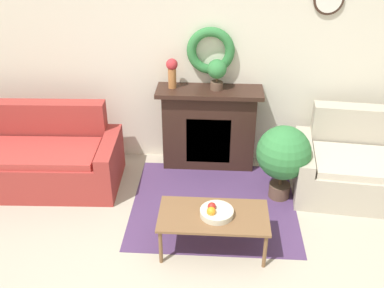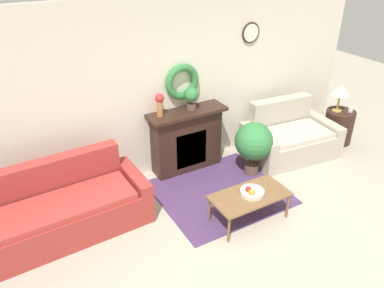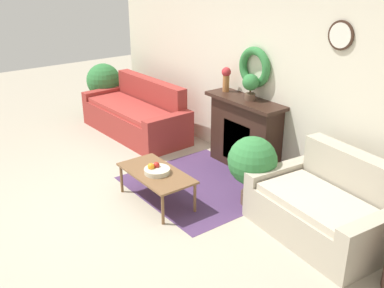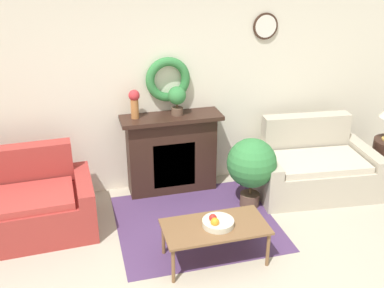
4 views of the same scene
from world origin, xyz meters
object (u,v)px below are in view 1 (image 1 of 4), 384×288
coffee_table (213,218)px  potted_plant_on_mantel (217,72)px  fireplace (209,127)px  vase_on_mantel_left (172,71)px  loveseat_right (363,167)px  potted_plant_floor_by_loveseat (283,154)px  fruit_bowl (216,212)px  couch_left (28,159)px

coffee_table → potted_plant_on_mantel: 1.77m
fireplace → vase_on_mantel_left: (-0.44, 0.01, 0.71)m
vase_on_mantel_left → potted_plant_on_mantel: (0.52, -0.02, 0.01)m
fireplace → potted_plant_on_mantel: (0.08, -0.01, 0.73)m
loveseat_right → potted_plant_floor_by_loveseat: bearing=-162.9°
fruit_bowl → vase_on_mantel_left: (-0.55, 1.56, 0.79)m
potted_plant_on_mantel → vase_on_mantel_left: bearing=177.8°
coffee_table → potted_plant_floor_by_loveseat: potted_plant_floor_by_loveseat is taller
fruit_bowl → potted_plant_on_mantel: 1.74m
potted_plant_on_mantel → fruit_bowl: bearing=-88.8°
couch_left → vase_on_mantel_left: (1.66, 0.54, 0.92)m
fruit_bowl → potted_plant_on_mantel: bearing=91.2°
fireplace → potted_plant_floor_by_loveseat: (0.83, -0.66, 0.04)m
loveseat_right → couch_left: bearing=-173.4°
fireplace → fruit_bowl: bearing=-85.9°
coffee_table → fireplace: bearing=93.3°
vase_on_mantel_left → coffee_table: bearing=-71.2°
fireplace → vase_on_mantel_left: size_ratio=3.54×
fireplace → loveseat_right: fireplace is taller
couch_left → potted_plant_on_mantel: (2.17, 0.52, 0.93)m
loveseat_right → coffee_table: bearing=-141.6°
fireplace → fruit_bowl: size_ratio=3.96×
loveseat_right → fruit_bowl: (-1.65, -1.09, 0.13)m
coffee_table → loveseat_right: bearing=32.8°
fireplace → vase_on_mantel_left: vase_on_mantel_left is taller
couch_left → potted_plant_on_mantel: size_ratio=5.98×
fireplace → potted_plant_on_mantel: potted_plant_on_mantel is taller
couch_left → potted_plant_on_mantel: 2.42m
fireplace → potted_plant_on_mantel: bearing=-10.4°
couch_left → potted_plant_floor_by_loveseat: size_ratio=2.45×
potted_plant_on_mantel → loveseat_right: bearing=-15.0°
couch_left → vase_on_mantel_left: size_ratio=6.10×
couch_left → potted_plant_on_mantel: potted_plant_on_mantel is taller
potted_plant_floor_by_loveseat → potted_plant_on_mantel: bearing=139.3°
vase_on_mantel_left → couch_left: bearing=-161.9°
couch_left → coffee_table: size_ratio=2.07×
fruit_bowl → potted_plant_on_mantel: potted_plant_on_mantel is taller
loveseat_right → coffee_table: (-1.67, -1.08, 0.06)m
loveseat_right → potted_plant_floor_by_loveseat: (-0.94, -0.19, 0.25)m
couch_left → potted_plant_floor_by_loveseat: (2.92, -0.12, 0.24)m
fruit_bowl → potted_plant_floor_by_loveseat: potted_plant_floor_by_loveseat is taller
fireplace → couch_left: (-2.09, -0.54, -0.20)m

